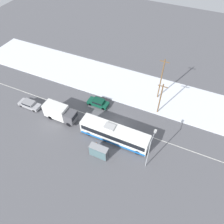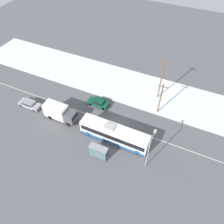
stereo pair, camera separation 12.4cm
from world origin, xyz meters
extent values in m
plane|color=#56565B|center=(0.00, 0.00, 0.00)|extent=(120.00, 120.00, 0.00)
cube|color=silver|center=(0.00, 11.21, 0.06)|extent=(80.00, 11.13, 0.12)
cube|color=silver|center=(0.00, 0.00, 0.00)|extent=(60.00, 0.12, 0.00)
cube|color=white|center=(0.74, -3.22, 1.64)|extent=(12.25, 2.55, 2.73)
cube|color=black|center=(0.74, -3.22, 1.97)|extent=(11.76, 2.57, 1.04)
cube|color=blue|center=(0.74, -3.22, 0.52)|extent=(12.13, 2.57, 0.49)
cube|color=#B2B2B2|center=(-0.18, -3.22, 3.13)|extent=(1.80, 1.40, 0.24)
cylinder|color=black|center=(5.47, -4.35, 0.50)|extent=(1.00, 0.28, 1.00)
cylinder|color=black|center=(5.47, -2.08, 0.50)|extent=(1.00, 0.28, 1.00)
cylinder|color=black|center=(-3.78, -4.35, 0.50)|extent=(1.00, 0.28, 1.00)
cylinder|color=black|center=(-3.78, -2.08, 0.50)|extent=(1.00, 0.28, 1.00)
cube|color=silver|center=(-11.45, -3.00, 1.82)|extent=(4.44, 2.30, 2.66)
cube|color=#4C4C51|center=(-8.28, -3.00, 1.53)|extent=(1.90, 2.19, 2.07)
cube|color=black|center=(-7.35, -3.00, 1.94)|extent=(0.06, 1.96, 0.91)
cylinder|color=black|center=(-8.28, -4.02, 0.45)|extent=(0.90, 0.26, 0.90)
cylinder|color=black|center=(-8.28, -1.98, 0.45)|extent=(0.90, 0.26, 0.90)
cylinder|color=black|center=(-12.34, -4.02, 0.45)|extent=(0.90, 0.26, 0.90)
cylinder|color=black|center=(-12.34, -1.98, 0.45)|extent=(0.90, 0.26, 0.90)
cube|color=#0F4733|center=(-5.78, 3.16, 0.58)|extent=(4.27, 1.80, 0.71)
cube|color=#0D3C2B|center=(-5.67, 3.16, 1.18)|extent=(2.22, 1.66, 0.49)
cube|color=black|center=(-5.67, 3.16, 1.19)|extent=(2.04, 1.69, 0.39)
cylinder|color=black|center=(-7.21, 2.37, 0.32)|extent=(0.64, 0.22, 0.64)
cylinder|color=black|center=(-7.21, 3.95, 0.32)|extent=(0.64, 0.22, 0.64)
cylinder|color=black|center=(-4.24, 2.37, 0.32)|extent=(0.64, 0.22, 0.64)
cylinder|color=black|center=(-4.24, 3.95, 0.32)|extent=(0.64, 0.22, 0.64)
cube|color=#9E9EA3|center=(-18.08, -2.99, 0.55)|extent=(4.60, 1.80, 0.65)
cube|color=gray|center=(-18.20, -2.99, 1.10)|extent=(2.39, 1.66, 0.46)
cube|color=black|center=(-18.20, -2.99, 1.11)|extent=(2.20, 1.69, 0.37)
cylinder|color=black|center=(-16.48, -3.78, 0.32)|extent=(0.64, 0.22, 0.64)
cylinder|color=black|center=(-16.48, -2.20, 0.32)|extent=(0.64, 0.22, 0.64)
cylinder|color=black|center=(-19.78, -3.78, 0.32)|extent=(0.64, 0.22, 0.64)
cylinder|color=black|center=(-19.78, -2.20, 0.32)|extent=(0.64, 0.22, 0.64)
cylinder|color=#23232D|center=(-1.35, -6.28, 0.42)|extent=(0.13, 0.13, 0.84)
cylinder|color=#23232D|center=(-1.10, -6.28, 0.42)|extent=(0.13, 0.13, 0.84)
cube|color=black|center=(-1.23, -6.28, 1.19)|extent=(0.44, 0.24, 0.70)
sphere|color=tan|center=(-1.23, -6.28, 1.69)|extent=(0.29, 0.29, 0.29)
cylinder|color=black|center=(-1.50, -6.28, 1.15)|extent=(0.11, 0.11, 0.66)
cylinder|color=black|center=(-0.95, -6.28, 1.15)|extent=(0.11, 0.11, 0.66)
cube|color=gray|center=(-0.23, -7.32, 2.37)|extent=(3.13, 1.20, 0.06)
cube|color=slate|center=(-0.23, -7.90, 1.20)|extent=(3.01, 0.04, 2.16)
cylinder|color=#474C51|center=(-1.75, -6.76, 1.17)|extent=(0.08, 0.08, 2.34)
cylinder|color=#474C51|center=(1.30, -6.76, 1.17)|extent=(0.08, 0.08, 2.34)
cylinder|color=#474C51|center=(-1.75, -7.88, 1.17)|extent=(0.08, 0.08, 2.34)
cylinder|color=#474C51|center=(1.30, -7.88, 1.17)|extent=(0.08, 0.08, 2.34)
cylinder|color=#9EA3A8|center=(7.44, -5.94, 3.38)|extent=(0.14, 0.14, 6.76)
cylinder|color=#9EA3A8|center=(7.44, -4.81, 6.61)|extent=(0.10, 2.26, 0.10)
cube|color=silver|center=(7.44, -3.68, 6.54)|extent=(0.36, 0.60, 0.16)
cylinder|color=brown|center=(5.75, 6.32, 3.58)|extent=(0.24, 0.24, 7.17)
cube|color=brown|center=(5.75, 6.32, 6.67)|extent=(1.80, 0.12, 0.12)
cylinder|color=brown|center=(4.53, 10.44, 4.70)|extent=(0.24, 0.24, 9.40)
cube|color=brown|center=(4.53, 10.44, 8.90)|extent=(1.80, 0.12, 0.12)
camera|label=1|loc=(9.81, -24.01, 31.90)|focal=35.00mm
camera|label=2|loc=(9.92, -23.95, 31.90)|focal=35.00mm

